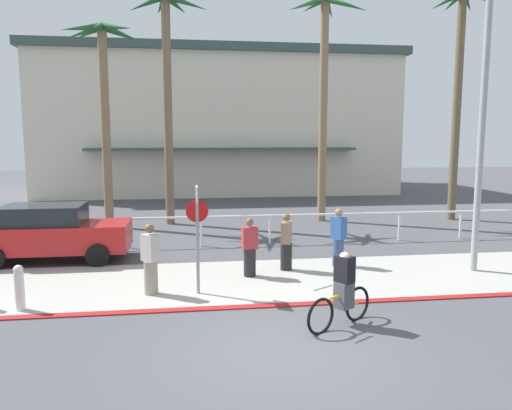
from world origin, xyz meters
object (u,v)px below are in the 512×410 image
object	(u,v)px
bollard_1	(19,287)
palm_tree_3	(166,59)
car_red_1	(52,232)
pedestrian_0	(250,250)
streetlight_curb	(488,114)
palm_tree_5	(460,55)
pedestrian_1	(286,244)
cyclist_yellow_0	(342,291)
stop_sign_bike_lane	(197,224)
pedestrian_2	(151,262)
palm_tree_2	(103,74)
palm_tree_4	(324,64)
pedestrian_3	(338,240)

from	to	relation	value
bollard_1	palm_tree_3	bearing A→B (deg)	75.15
car_red_1	pedestrian_0	size ratio (longest dim) A/B	2.79
car_red_1	streetlight_curb	bearing A→B (deg)	-14.34
palm_tree_5	pedestrian_1	size ratio (longest dim) A/B	6.23
pedestrian_0	car_red_1	bearing A→B (deg)	155.97
car_red_1	cyclist_yellow_0	world-z (taller)	car_red_1
stop_sign_bike_lane	palm_tree_5	bearing A→B (deg)	38.70
palm_tree_3	bollard_1	bearing A→B (deg)	-104.85
cyclist_yellow_0	pedestrian_2	xyz separation A→B (m)	(-3.85, 2.47, 0.09)
stop_sign_bike_lane	cyclist_yellow_0	bearing A→B (deg)	-40.75
bollard_1	pedestrian_1	size ratio (longest dim) A/B	0.62
palm_tree_3	pedestrian_2	size ratio (longest dim) A/B	5.62
bollard_1	cyclist_yellow_0	world-z (taller)	cyclist_yellow_0
pedestrian_1	palm_tree_2	bearing A→B (deg)	127.74
palm_tree_4	pedestrian_0	distance (m)	11.21
bollard_1	palm_tree_4	xyz separation A→B (m)	(9.46, 10.32, 6.25)
car_red_1	pedestrian_3	world-z (taller)	car_red_1
car_red_1	pedestrian_1	xyz separation A→B (m)	(6.72, -2.03, -0.13)
streetlight_curb	palm_tree_3	bearing A→B (deg)	133.39
palm_tree_2	pedestrian_0	size ratio (longest dim) A/B	5.18
streetlight_curb	bollard_1	bearing A→B (deg)	-173.04
palm_tree_2	pedestrian_3	world-z (taller)	palm_tree_2
pedestrian_1	pedestrian_2	xyz separation A→B (m)	(-3.56, -1.67, 0.05)
palm_tree_2	pedestrian_3	xyz separation A→B (m)	(7.47, -7.41, -5.42)
palm_tree_2	palm_tree_5	world-z (taller)	palm_tree_5
palm_tree_5	pedestrian_1	distance (m)	13.47
palm_tree_4	pedestrian_2	size ratio (longest dim) A/B	5.69
streetlight_curb	pedestrian_1	world-z (taller)	streetlight_curb
palm_tree_3	palm_tree_5	bearing A→B (deg)	-2.65
streetlight_curb	pedestrian_0	bearing A→B (deg)	175.26
cyclist_yellow_0	bollard_1	bearing A→B (deg)	165.05
stop_sign_bike_lane	cyclist_yellow_0	world-z (taller)	stop_sign_bike_lane
streetlight_curb	palm_tree_2	world-z (taller)	palm_tree_2
palm_tree_2	cyclist_yellow_0	size ratio (longest dim) A/B	5.21
palm_tree_2	palm_tree_4	bearing A→B (deg)	1.80
bollard_1	palm_tree_5	bearing A→B (deg)	32.81
stop_sign_bike_lane	cyclist_yellow_0	distance (m)	3.76
palm_tree_5	pedestrian_0	bearing A→B (deg)	-141.88
palm_tree_4	pedestrian_0	xyz separation A→B (m)	(-4.29, -8.41, -6.05)
palm_tree_2	pedestrian_1	size ratio (longest dim) A/B	5.09
pedestrian_1	pedestrian_3	size ratio (longest dim) A/B	0.96
palm_tree_4	palm_tree_5	bearing A→B (deg)	-3.98
pedestrian_2	pedestrian_3	distance (m)	5.47
car_red_1	cyclist_yellow_0	xyz separation A→B (m)	(7.00, -6.17, -0.18)
cyclist_yellow_0	pedestrian_3	distance (m)	4.55
palm_tree_3	pedestrian_3	xyz separation A→B (m)	(5.03, -7.87, -6.11)
pedestrian_1	streetlight_curb	bearing A→B (deg)	-11.07
pedestrian_2	pedestrian_3	bearing A→B (deg)	20.31
pedestrian_3	car_red_1	bearing A→B (deg)	167.76
stop_sign_bike_lane	palm_tree_5	size ratio (longest dim) A/B	0.26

